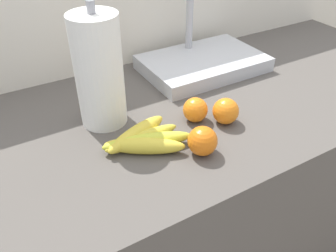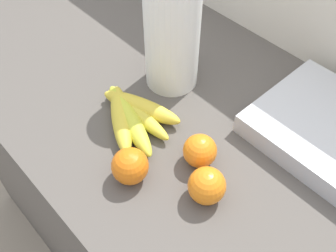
{
  "view_description": "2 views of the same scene",
  "coord_description": "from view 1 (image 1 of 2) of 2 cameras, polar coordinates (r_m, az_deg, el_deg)",
  "views": [
    {
      "loc": [
        -0.51,
        -0.71,
        1.41
      ],
      "look_at": [
        -0.16,
        -0.11,
        0.91
      ],
      "focal_mm": 37.16,
      "sensor_mm": 36.0,
      "label": 1
    },
    {
      "loc": [
        0.24,
        -0.42,
        1.51
      ],
      "look_at": [
        -0.12,
        -0.09,
        0.93
      ],
      "focal_mm": 41.65,
      "sensor_mm": 36.0,
      "label": 2
    }
  ],
  "objects": [
    {
      "name": "wall_back",
      "position": [
        1.41,
        -4.21,
        3.04
      ],
      "size": [
        2.16,
        0.06,
        1.3
      ],
      "primitive_type": "cube",
      "color": "silver",
      "rests_on": "ground"
    },
    {
      "name": "orange_front",
      "position": [
        0.93,
        4.5,
        2.68
      ],
      "size": [
        0.07,
        0.07,
        0.07
      ],
      "primitive_type": "sphere",
      "color": "orange",
      "rests_on": "counter"
    },
    {
      "name": "counter",
      "position": [
        1.31,
        3.75,
        -12.68
      ],
      "size": [
        1.76,
        0.69,
        0.87
      ],
      "primitive_type": "cube",
      "color": "#514C47",
      "rests_on": "ground"
    },
    {
      "name": "banana_bunch",
      "position": [
        0.85,
        -4.15,
        -2.28
      ],
      "size": [
        0.22,
        0.17,
        0.04
      ],
      "color": "gold",
      "rests_on": "counter"
    },
    {
      "name": "paper_towel_roll",
      "position": [
        0.89,
        -11.25,
        8.7
      ],
      "size": [
        0.12,
        0.12,
        0.32
      ],
      "color": "white",
      "rests_on": "counter"
    },
    {
      "name": "sink_basin",
      "position": [
        1.21,
        5.7,
        10.34
      ],
      "size": [
        0.4,
        0.26,
        0.24
      ],
      "color": "#B7BABF",
      "rests_on": "counter"
    },
    {
      "name": "orange_back_right",
      "position": [
        0.82,
        5.68,
        -2.46
      ],
      "size": [
        0.07,
        0.07,
        0.07
      ],
      "primitive_type": "sphere",
      "color": "orange",
      "rests_on": "counter"
    },
    {
      "name": "orange_center",
      "position": [
        0.93,
        9.44,
        2.43
      ],
      "size": [
        0.07,
        0.07,
        0.07
      ],
      "primitive_type": "sphere",
      "color": "orange",
      "rests_on": "counter"
    }
  ]
}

